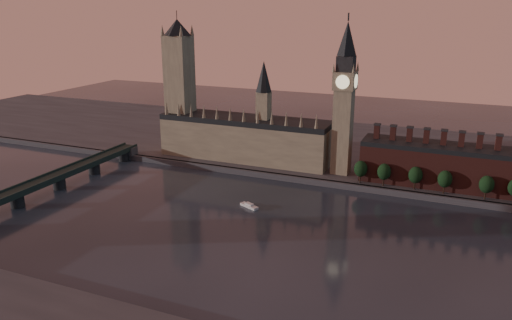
{
  "coord_description": "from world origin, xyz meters",
  "views": [
    {
      "loc": [
        83.92,
        -216.61,
        114.56
      ],
      "look_at": [
        -30.7,
        55.0,
        23.84
      ],
      "focal_mm": 35.0,
      "sensor_mm": 36.0,
      "label": 1
    }
  ],
  "objects_px": {
    "westminster_bridge": "(35,188)",
    "river_boat": "(249,206)",
    "victoria_tower": "(180,82)",
    "big_ben": "(344,97)"
  },
  "relations": [
    {
      "from": "westminster_bridge",
      "to": "river_boat",
      "type": "distance_m",
      "value": 133.74
    },
    {
      "from": "victoria_tower",
      "to": "westminster_bridge",
      "type": "distance_m",
      "value": 133.21
    },
    {
      "from": "victoria_tower",
      "to": "westminster_bridge",
      "type": "height_order",
      "value": "victoria_tower"
    },
    {
      "from": "victoria_tower",
      "to": "river_boat",
      "type": "xyz_separation_m",
      "value": [
        92.75,
        -78.64,
        -58.12
      ]
    },
    {
      "from": "westminster_bridge",
      "to": "river_boat",
      "type": "bearing_deg",
      "value": 17.0
    },
    {
      "from": "victoria_tower",
      "to": "river_boat",
      "type": "bearing_deg",
      "value": -40.29
    },
    {
      "from": "big_ben",
      "to": "river_boat",
      "type": "relative_size",
      "value": 8.24
    },
    {
      "from": "victoria_tower",
      "to": "westminster_bridge",
      "type": "relative_size",
      "value": 0.54
    },
    {
      "from": "big_ben",
      "to": "victoria_tower",
      "type": "bearing_deg",
      "value": 177.8
    },
    {
      "from": "big_ben",
      "to": "river_boat",
      "type": "distance_m",
      "value": 99.66
    }
  ]
}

